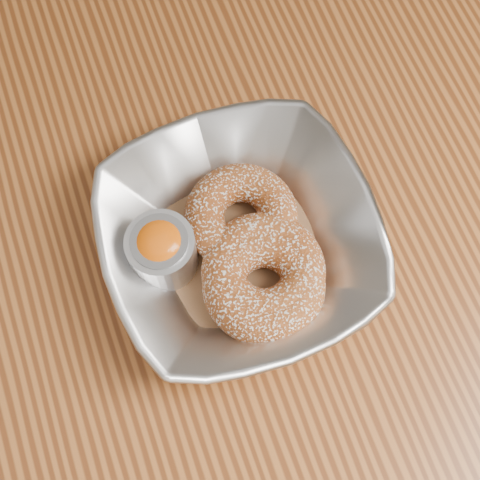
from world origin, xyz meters
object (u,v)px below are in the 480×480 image
object	(u,v)px
donut_extra	(263,271)
donut_back	(241,216)
serving_bowl	(240,241)
donut_front	(264,285)
ramekin	(162,250)
table	(135,256)

from	to	relation	value
donut_extra	donut_back	bearing A→B (deg)	90.58
serving_bowl	donut_front	xyz separation A→B (m)	(0.01, -0.04, 0.00)
donut_back	ramekin	bearing A→B (deg)	-172.19
table	donut_back	bearing A→B (deg)	-24.03
donut_front	table	bearing A→B (deg)	132.07
donut_extra	donut_front	bearing A→B (deg)	-109.00
donut_back	ramekin	xyz separation A→B (m)	(-0.07, -0.01, 0.01)
donut_extra	ramekin	xyz separation A→B (m)	(-0.07, 0.04, 0.01)
donut_extra	ramekin	size ratio (longest dim) A/B	1.79
table	ramekin	size ratio (longest dim) A/B	21.23
table	donut_front	size ratio (longest dim) A/B	12.06
table	donut_extra	world-z (taller)	donut_extra
table	ramekin	bearing A→B (deg)	-62.79
table	donut_front	world-z (taller)	donut_front
donut_extra	ramekin	world-z (taller)	ramekin
serving_bowl	ramekin	world-z (taller)	ramekin
table	donut_back	world-z (taller)	donut_back
donut_back	table	bearing A→B (deg)	155.97
donut_front	donut_extra	xyz separation A→B (m)	(0.00, 0.01, 0.00)
donut_front	ramekin	size ratio (longest dim) A/B	1.76
donut_front	ramekin	distance (m)	0.09
donut_back	donut_extra	bearing A→B (deg)	-89.42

